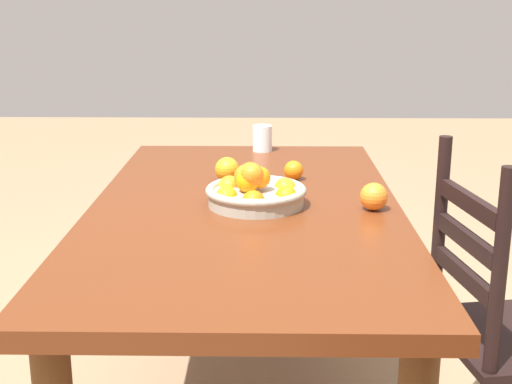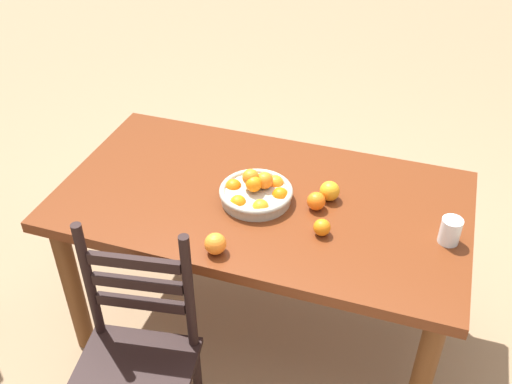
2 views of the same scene
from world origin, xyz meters
name	(u,v)px [view 1 (image 1 of 2)]	position (x,y,z in m)	size (l,w,h in m)	color
dining_table	(246,237)	(0.00, 0.00, 0.66)	(1.63, 0.89, 0.76)	#5E2A12
chair_near_window	(505,334)	(0.23, 0.70, 0.47)	(0.47, 0.47, 0.98)	black
fruit_bowl	(255,192)	(0.02, 0.03, 0.80)	(0.29, 0.29, 0.13)	#A4A393
orange_loose_0	(250,173)	(-0.22, 0.01, 0.80)	(0.07, 0.07, 0.07)	orange
orange_loose_1	(294,170)	(-0.28, 0.15, 0.79)	(0.06, 0.06, 0.06)	orange
orange_loose_2	(227,169)	(-0.26, -0.07, 0.80)	(0.08, 0.08, 0.08)	orange
orange_loose_3	(374,197)	(0.05, 0.36, 0.80)	(0.08, 0.08, 0.08)	orange
drinking_glass	(262,138)	(-0.72, 0.04, 0.81)	(0.08, 0.08, 0.10)	silver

